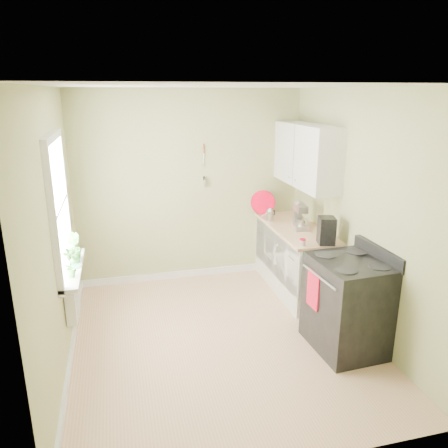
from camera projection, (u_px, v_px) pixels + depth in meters
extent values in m
cube|color=tan|center=(220.00, 340.00, 4.88)|extent=(3.20, 3.60, 0.02)
cube|color=white|center=(220.00, 85.00, 4.09)|extent=(3.20, 3.60, 0.02)
cube|color=#B3B67C|center=(190.00, 187.00, 6.16)|extent=(3.20, 0.02, 2.70)
cube|color=#B3B67C|center=(54.00, 236.00, 4.11)|extent=(0.02, 3.60, 2.70)
cube|color=#B3B67C|center=(360.00, 213.00, 4.86)|extent=(0.02, 3.60, 2.70)
cube|color=white|center=(295.00, 260.00, 5.98)|extent=(0.60, 1.60, 0.87)
cube|color=#EBBC8F|center=(296.00, 228.00, 5.85)|extent=(0.64, 1.60, 0.04)
cube|color=white|center=(306.00, 155.00, 5.69)|extent=(0.35, 1.40, 0.80)
cube|color=white|center=(57.00, 207.00, 4.33)|extent=(0.02, 1.00, 1.30)
cube|color=white|center=(52.00, 137.00, 4.14)|extent=(0.06, 1.14, 0.07)
cube|color=white|center=(67.00, 271.00, 4.54)|extent=(0.06, 1.14, 0.07)
cube|color=white|center=(60.00, 207.00, 4.34)|extent=(0.04, 1.00, 0.04)
cube|color=white|center=(73.00, 269.00, 4.55)|extent=(0.18, 1.14, 0.04)
cube|color=white|center=(73.00, 300.00, 4.59)|extent=(0.12, 0.50, 0.35)
cylinder|color=#EBBC8F|center=(204.00, 150.00, 6.03)|extent=(0.02, 0.02, 0.10)
cylinder|color=silver|center=(204.00, 158.00, 6.06)|extent=(0.01, 0.01, 0.16)
cylinder|color=silver|center=(204.00, 182.00, 6.16)|extent=(0.01, 0.14, 0.14)
cube|color=black|center=(348.00, 306.00, 4.60)|extent=(0.74, 0.85, 0.96)
cube|color=black|center=(352.00, 262.00, 4.46)|extent=(0.74, 0.85, 0.03)
cube|color=black|center=(379.00, 253.00, 4.51)|extent=(0.11, 0.81, 0.15)
cylinder|color=#B2B2B7|center=(319.00, 277.00, 4.41)|extent=(0.06, 0.66, 0.02)
cube|color=red|center=(313.00, 290.00, 4.57)|extent=(0.03, 0.24, 0.41)
cube|color=#B2B2B7|center=(301.00, 226.00, 5.76)|extent=(0.22, 0.29, 0.07)
cube|color=#B2B2B7|center=(297.00, 215.00, 5.83)|extent=(0.12, 0.09, 0.20)
cube|color=#B2B2B7|center=(301.00, 208.00, 5.70)|extent=(0.17, 0.28, 0.09)
sphere|color=#B2B2B7|center=(298.00, 204.00, 5.79)|extent=(0.11, 0.11, 0.11)
cylinder|color=silver|center=(302.00, 223.00, 5.69)|extent=(0.15, 0.15, 0.13)
cylinder|color=silver|center=(270.00, 216.00, 6.11)|extent=(0.11, 0.11, 0.15)
cone|color=silver|center=(270.00, 209.00, 6.08)|extent=(0.11, 0.11, 0.04)
cylinder|color=silver|center=(265.00, 214.00, 6.08)|extent=(0.10, 0.02, 0.08)
cube|color=black|center=(326.00, 231.00, 5.16)|extent=(0.23, 0.24, 0.33)
cylinder|color=black|center=(324.00, 239.00, 5.18)|extent=(0.10, 0.10, 0.11)
cylinder|color=red|center=(263.00, 202.00, 6.40)|extent=(0.35, 0.21, 0.36)
cylinder|color=beige|center=(303.00, 243.00, 5.13)|extent=(0.07, 0.07, 0.07)
cylinder|color=red|center=(303.00, 239.00, 5.12)|extent=(0.07, 0.07, 0.01)
imported|color=#3A8031|center=(70.00, 263.00, 4.25)|extent=(0.19, 0.19, 0.31)
imported|color=#3A8031|center=(73.00, 248.00, 4.62)|extent=(0.21, 0.22, 0.32)
imported|color=#3A8031|center=(74.00, 247.00, 4.74)|extent=(0.20, 0.20, 0.26)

